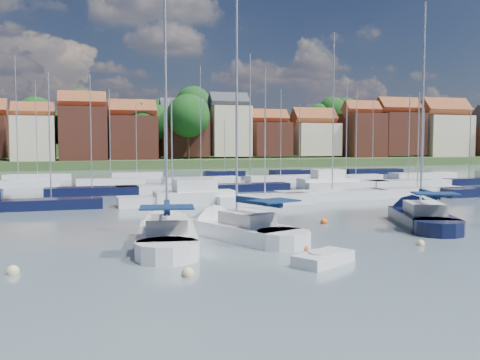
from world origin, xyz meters
name	(u,v)px	position (x,y,z in m)	size (l,w,h in m)	color
ground	(202,186)	(0.00, 40.00, 0.00)	(260.00, 260.00, 0.00)	#4D5D68
sailboat_left	(167,234)	(-10.49, 3.83, 0.36)	(4.77, 11.58, 15.30)	white
sailboat_centre	(229,229)	(-6.74, 4.51, 0.36)	(6.56, 11.04, 14.64)	white
sailboat_navy	(417,217)	(6.87, 5.59, 0.36)	(6.96, 11.63, 15.70)	black
tender	(323,259)	(-4.82, -3.92, 0.25)	(3.34, 2.76, 0.66)	white
buoy_a	(13,274)	(-17.81, -1.70, 0.00)	(0.54, 0.54, 0.54)	beige
buoy_b	(188,276)	(-11.00, -4.17, 0.00)	(0.53, 0.53, 0.53)	beige
buoy_c	(304,250)	(-4.39, -0.84, 0.00)	(0.46, 0.46, 0.46)	#D85914
buoy_d	(421,246)	(1.98, -1.55, 0.00)	(0.42, 0.42, 0.42)	beige
buoy_e	(324,224)	(0.55, 6.88, 0.00)	(0.49, 0.49, 0.49)	#D85914
marina_field	(227,185)	(1.91, 35.15, 0.43)	(79.62, 41.41, 15.93)	white
far_shore_town	(136,145)	(2.23, 132.67, 4.61)	(212.46, 90.00, 22.27)	#3E542A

